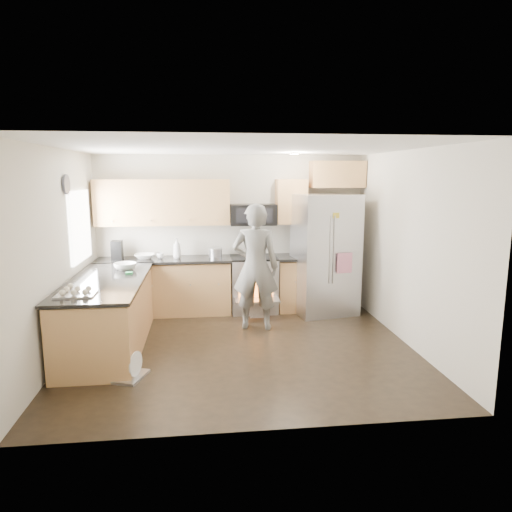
{
  "coord_description": "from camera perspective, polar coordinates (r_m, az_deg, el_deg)",
  "views": [
    {
      "loc": [
        -0.47,
        -5.73,
        2.27
      ],
      "look_at": [
        0.25,
        0.5,
        1.15
      ],
      "focal_mm": 32.0,
      "sensor_mm": 36.0,
      "label": 1
    }
  ],
  "objects": [
    {
      "name": "back_cabinet_run",
      "position": [
        7.6,
        -7.36,
        0.12
      ],
      "size": [
        4.45,
        0.64,
        2.5
      ],
      "color": "#A87243",
      "rests_on": "ground"
    },
    {
      "name": "stove_range",
      "position": [
        7.64,
        -0.28,
        -1.94
      ],
      "size": [
        0.76,
        0.97,
        1.79
      ],
      "color": "#B7B7BC",
      "rests_on": "ground"
    },
    {
      "name": "person",
      "position": [
        6.7,
        -0.07,
        -1.37
      ],
      "size": [
        0.76,
        0.58,
        1.87
      ],
      "primitive_type": "imported",
      "rotation": [
        0.0,
        0.0,
        2.92
      ],
      "color": "slate",
      "rests_on": "ground"
    },
    {
      "name": "dish_rack",
      "position": [
        5.56,
        -16.49,
        -13.48
      ],
      "size": [
        0.62,
        0.56,
        0.32
      ],
      "rotation": [
        0.0,
        0.0,
        -0.35
      ],
      "color": "#B7B7BC",
      "rests_on": "ground"
    },
    {
      "name": "peninsula",
      "position": [
        6.38,
        -18.01,
        -6.86
      ],
      "size": [
        0.96,
        2.36,
        1.02
      ],
      "color": "#A87243",
      "rests_on": "ground"
    },
    {
      "name": "room_shell",
      "position": [
        5.8,
        -2.27,
        4.2
      ],
      "size": [
        4.54,
        4.04,
        2.62
      ],
      "color": "beige",
      "rests_on": "ground"
    },
    {
      "name": "refrigerator",
      "position": [
        7.56,
        8.64,
        0.19
      ],
      "size": [
        1.08,
        0.9,
        1.97
      ],
      "rotation": [
        0.0,
        0.0,
        0.17
      ],
      "color": "#B7B7BC",
      "rests_on": "ground"
    },
    {
      "name": "ground",
      "position": [
        6.19,
        -1.8,
        -11.44
      ],
      "size": [
        4.5,
        4.5,
        0.0
      ],
      "primitive_type": "plane",
      "color": "black",
      "rests_on": "ground"
    }
  ]
}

